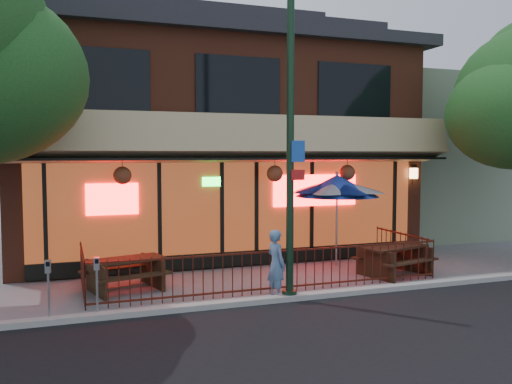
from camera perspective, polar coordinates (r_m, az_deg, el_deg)
ground at (r=12.33m, az=2.80°, el=-10.75°), size 80.00×80.00×0.00m
curb at (r=11.87m, az=3.74°, el=-11.04°), size 80.00×0.25×0.12m
restaurant_building at (r=18.72m, az=-5.55°, el=7.00°), size 12.96×9.49×8.05m
neighbor_building at (r=23.11m, az=16.32°, el=3.50°), size 6.00×7.00×6.00m
patio_fence at (r=12.64m, az=1.94°, el=-7.44°), size 8.44×2.62×1.00m
street_light at (r=11.55m, az=3.63°, el=4.05°), size 0.43×0.32×7.00m
picnic_table_left at (r=12.91m, az=-13.61°, el=-7.94°), size 2.04×1.75×0.75m
picnic_table_right at (r=14.59m, az=14.37°, el=-6.53°), size 2.08×1.77×0.77m
patio_umbrella at (r=15.24m, az=8.52°, el=0.67°), size 2.32×2.32×2.65m
pedestrian at (r=11.86m, az=2.13°, el=-7.59°), size 0.47×0.62×1.51m
parking_meter_near at (r=10.88m, az=-16.41°, el=-8.58°), size 0.11×0.10×1.18m
parking_meter_far at (r=10.87m, az=-21.03°, el=-8.68°), size 0.11×0.10×1.18m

